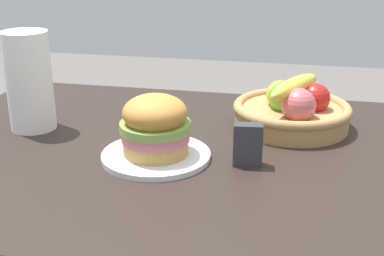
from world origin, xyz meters
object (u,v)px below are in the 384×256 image
(plate, at_px, (156,155))
(paper_towel_roll, at_px, (29,81))
(fruit_basket, at_px, (292,109))
(sandwich, at_px, (155,125))
(napkin_holder, at_px, (248,145))

(plate, bearing_deg, paper_towel_roll, 161.67)
(fruit_basket, height_order, paper_towel_roll, paper_towel_roll)
(sandwich, bearing_deg, fruit_basket, 42.10)
(sandwich, height_order, napkin_holder, sandwich)
(plate, xyz_separation_m, sandwich, (-0.00, -0.00, 0.07))
(sandwich, relative_size, napkin_holder, 1.67)
(fruit_basket, distance_m, paper_towel_roll, 0.64)
(fruit_basket, bearing_deg, plate, -137.90)
(plate, distance_m, paper_towel_roll, 0.38)
(napkin_holder, bearing_deg, sandwich, 175.37)
(plate, distance_m, fruit_basket, 0.38)
(fruit_basket, bearing_deg, napkin_holder, -108.87)
(plate, xyz_separation_m, fruit_basket, (0.28, 0.25, 0.04))
(paper_towel_roll, bearing_deg, fruit_basket, 12.40)
(fruit_basket, xyz_separation_m, napkin_holder, (-0.08, -0.25, -0.00))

